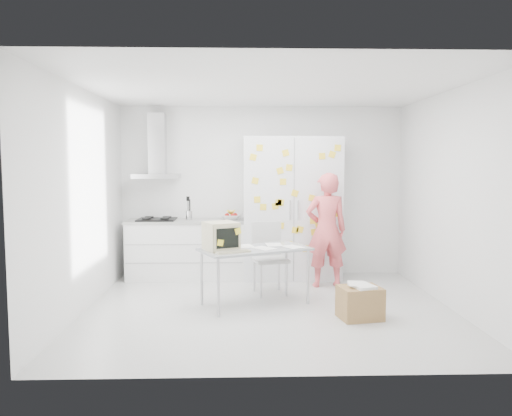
{
  "coord_description": "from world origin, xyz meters",
  "views": [
    {
      "loc": [
        -0.35,
        -6.04,
        1.78
      ],
      "look_at": [
        -0.13,
        0.79,
        1.18
      ],
      "focal_mm": 35.0,
      "sensor_mm": 36.0,
      "label": 1
    }
  ],
  "objects_px": {
    "person": "(326,230)",
    "cardboard_box": "(360,302)",
    "desk": "(234,242)",
    "chair": "(269,253)"
  },
  "relations": [
    {
      "from": "desk",
      "to": "chair",
      "type": "distance_m",
      "value": 0.86
    },
    {
      "from": "person",
      "to": "cardboard_box",
      "type": "relative_size",
      "value": 3.16
    },
    {
      "from": "desk",
      "to": "cardboard_box",
      "type": "relative_size",
      "value": 2.86
    },
    {
      "from": "person",
      "to": "chair",
      "type": "relative_size",
      "value": 1.69
    },
    {
      "from": "desk",
      "to": "cardboard_box",
      "type": "bearing_deg",
      "value": -45.07
    },
    {
      "from": "cardboard_box",
      "to": "desk",
      "type": "bearing_deg",
      "value": 159.62
    },
    {
      "from": "chair",
      "to": "cardboard_box",
      "type": "xyz_separation_m",
      "value": [
        0.99,
        -1.22,
        -0.36
      ]
    },
    {
      "from": "desk",
      "to": "cardboard_box",
      "type": "distance_m",
      "value": 1.68
    },
    {
      "from": "desk",
      "to": "chair",
      "type": "relative_size",
      "value": 1.53
    },
    {
      "from": "desk",
      "to": "chair",
      "type": "height_order",
      "value": "desk"
    }
  ]
}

